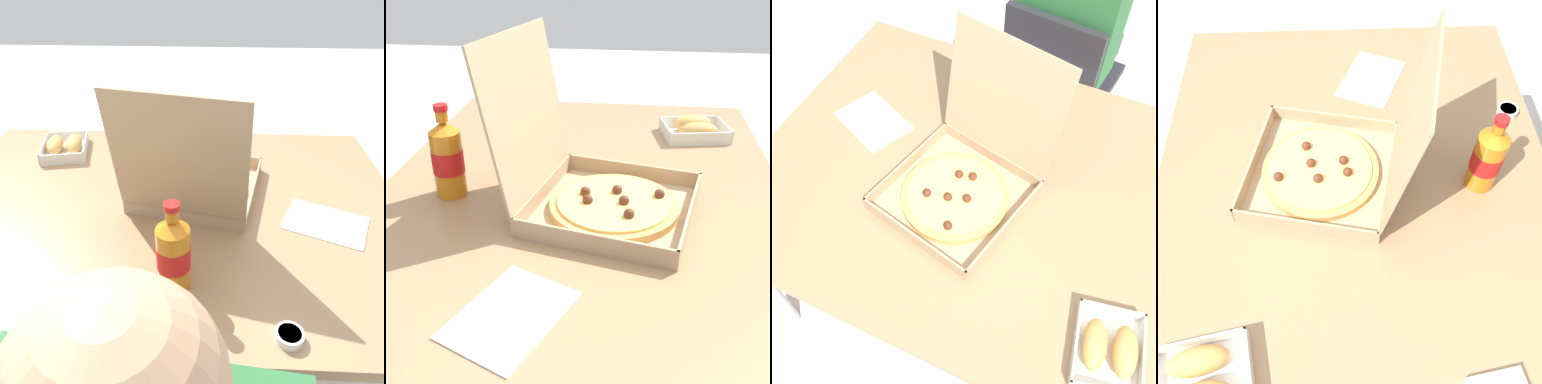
% 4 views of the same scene
% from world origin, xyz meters
% --- Properties ---
extents(ground_plane, '(10.00, 10.00, 0.00)m').
position_xyz_m(ground_plane, '(0.00, 0.00, 0.00)').
color(ground_plane, beige).
extents(dining_table, '(1.38, 1.00, 0.71)m').
position_xyz_m(dining_table, '(0.00, 0.00, 0.64)').
color(dining_table, '#997551').
rests_on(dining_table, ground_plane).
extents(chair, '(0.44, 0.44, 0.83)m').
position_xyz_m(chair, '(-0.05, 0.73, 0.48)').
color(chair, '#232328').
rests_on(chair, ground_plane).
extents(diner_person, '(0.38, 0.43, 1.15)m').
position_xyz_m(diner_person, '(-0.04, 0.79, 0.69)').
color(diner_person, '#333847').
rests_on(diner_person, ground_plane).
extents(pizza_box_open, '(0.43, 0.48, 0.38)m').
position_xyz_m(pizza_box_open, '(-0.08, -0.05, 0.76)').
color(pizza_box_open, tan).
rests_on(pizza_box_open, dining_table).
extents(bread_side_box, '(0.18, 0.22, 0.06)m').
position_xyz_m(bread_side_box, '(0.40, -0.31, 0.73)').
color(bread_side_box, white).
rests_on(bread_side_box, dining_table).
extents(cola_bottle, '(0.07, 0.07, 0.22)m').
position_xyz_m(cola_bottle, '(-0.05, 0.31, 0.80)').
color(cola_bottle, orange).
rests_on(cola_bottle, dining_table).
extents(paper_menu, '(0.25, 0.22, 0.00)m').
position_xyz_m(paper_menu, '(-0.44, 0.07, 0.71)').
color(paper_menu, white).
rests_on(paper_menu, dining_table).
extents(dipping_sauce_cup, '(0.06, 0.06, 0.02)m').
position_xyz_m(dipping_sauce_cup, '(-0.29, 0.44, 0.72)').
color(dipping_sauce_cup, white).
rests_on(dipping_sauce_cup, dining_table).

